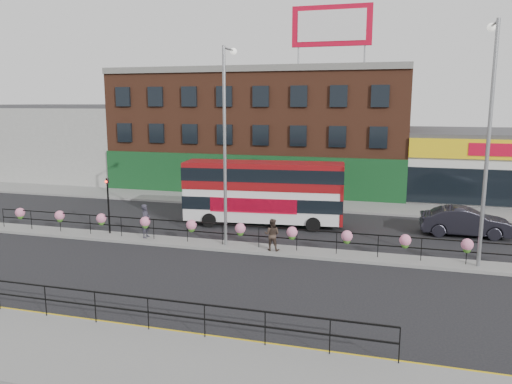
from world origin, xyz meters
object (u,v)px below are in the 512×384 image
(double_decker_bus, at_px, (264,187))
(pedestrian_a, at_px, (146,221))
(car, at_px, (465,222))
(pedestrian_b, at_px, (272,235))
(lamp_column_west, at_px, (226,129))
(lamp_column_east, at_px, (489,124))

(double_decker_bus, bearing_deg, pedestrian_a, -137.06)
(car, xyz_separation_m, pedestrian_b, (-9.86, -6.25, 0.16))
(pedestrian_b, bearing_deg, pedestrian_a, -2.40)
(lamp_column_west, bearing_deg, pedestrian_b, -12.21)
(lamp_column_west, bearing_deg, pedestrian_a, -178.68)
(lamp_column_west, bearing_deg, lamp_column_east, -0.54)
(double_decker_bus, relative_size, lamp_column_west, 0.98)
(double_decker_bus, distance_m, lamp_column_east, 13.36)
(lamp_column_west, xyz_separation_m, lamp_column_east, (12.33, -0.12, 0.44))
(pedestrian_a, xyz_separation_m, lamp_column_east, (17.06, -0.01, 5.56))
(double_decker_bus, xyz_separation_m, lamp_column_west, (-0.70, -4.95, 3.77))
(car, xyz_separation_m, pedestrian_a, (-17.19, -5.80, 0.27))
(pedestrian_b, distance_m, lamp_column_west, 5.86)
(double_decker_bus, relative_size, pedestrian_a, 5.31)
(double_decker_bus, relative_size, pedestrian_b, 6.07)
(pedestrian_a, xyz_separation_m, lamp_column_west, (4.74, 0.11, 5.11))
(pedestrian_a, bearing_deg, double_decker_bus, -49.47)
(lamp_column_east, bearing_deg, car, 88.76)
(pedestrian_b, relative_size, lamp_column_west, 0.16)
(car, xyz_separation_m, lamp_column_west, (-12.45, -5.69, 5.38))
(double_decker_bus, xyz_separation_m, lamp_column_east, (11.63, -5.07, 4.21))
(car, height_order, pedestrian_b, pedestrian_b)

